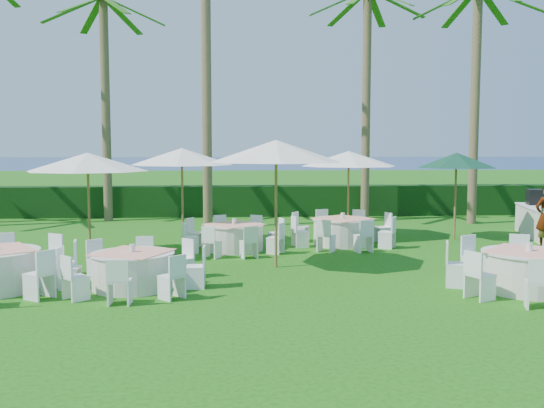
{
  "coord_description": "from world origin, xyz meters",
  "views": [
    {
      "loc": [
        0.91,
        -12.1,
        2.73
      ],
      "look_at": [
        1.82,
        3.13,
        1.3
      ],
      "focal_mm": 40.0,
      "sensor_mm": 36.0,
      "label": 1
    }
  ],
  "objects": [
    {
      "name": "umbrella_d",
      "position": [
        4.3,
        5.92,
        2.39
      ],
      "size": [
        2.87,
        2.87,
        2.62
      ],
      "color": "brown",
      "rests_on": "ground"
    },
    {
      "name": "ocean",
      "position": [
        0.0,
        102.0,
        0.0
      ],
      "size": [
        260.0,
        260.0,
        0.0
      ],
      "primitive_type": "plane",
      "color": "#082353",
      "rests_on": "ground"
    },
    {
      "name": "banquet_table_f",
      "position": [
        3.9,
        4.59,
        0.39
      ],
      "size": [
        2.95,
        2.95,
        0.9
      ],
      "color": "silver",
      "rests_on": "ground"
    },
    {
      "name": "umbrella_b",
      "position": [
        1.82,
        1.5,
        2.64
      ],
      "size": [
        2.97,
        2.97,
        2.9
      ],
      "color": "brown",
      "rests_on": "ground"
    },
    {
      "name": "palm_d",
      "position": [
        5.89,
        10.94,
        4.76
      ],
      "size": [
        4.4,
        4.0,
        8.62
      ],
      "color": "brown",
      "rests_on": "ground"
    },
    {
      "name": "umbrella_c",
      "position": [
        -0.59,
        4.93,
        2.47
      ],
      "size": [
        2.84,
        2.84,
        2.71
      ],
      "color": "brown",
      "rests_on": "ground"
    },
    {
      "name": "banquet_table_b",
      "position": [
        -1.1,
        -0.39,
        0.37
      ],
      "size": [
        2.81,
        2.81,
        0.87
      ],
      "color": "silver",
      "rests_on": "ground"
    },
    {
      "name": "hedge",
      "position": [
        0.0,
        12.0,
        0.6
      ],
      "size": [
        34.0,
        1.0,
        1.2
      ],
      "primitive_type": "cube",
      "color": "black",
      "rests_on": "ground"
    },
    {
      "name": "palm_e",
      "position": [
        9.36,
        9.02,
        4.59
      ],
      "size": [
        4.26,
        4.36,
        8.28
      ],
      "color": "brown",
      "rests_on": "ground"
    },
    {
      "name": "buffet_table",
      "position": [
        10.08,
        5.29,
        0.49
      ],
      "size": [
        1.71,
        4.06,
        1.41
      ],
      "color": "silver",
      "rests_on": "ground"
    },
    {
      "name": "umbrella_a",
      "position": [
        -2.71,
        2.98,
        2.37
      ],
      "size": [
        2.95,
        2.95,
        2.6
      ],
      "color": "brown",
      "rests_on": "ground"
    },
    {
      "name": "umbrella_green",
      "position": [
        7.4,
        5.39,
        2.35
      ],
      "size": [
        2.36,
        2.36,
        2.58
      ],
      "color": "brown",
      "rests_on": "ground"
    },
    {
      "name": "banquet_table_c",
      "position": [
        6.46,
        -1.06,
        0.4
      ],
      "size": [
        3.0,
        3.0,
        0.93
      ],
      "color": "silver",
      "rests_on": "ground"
    },
    {
      "name": "palm_b",
      "position": [
        -3.84,
        10.65,
        4.53
      ],
      "size": [
        4.41,
        4.03,
        8.16
      ],
      "color": "brown",
      "rests_on": "ground"
    },
    {
      "name": "banquet_table_e",
      "position": [
        0.86,
        3.84,
        0.37
      ],
      "size": [
        2.74,
        2.74,
        0.85
      ],
      "color": "silver",
      "rests_on": "ground"
    },
    {
      "name": "palm_c",
      "position": [
        -0.04,
        8.48,
        5.8
      ],
      "size": [
        4.4,
        4.02,
        10.64
      ],
      "color": "brown",
      "rests_on": "ground"
    },
    {
      "name": "ground",
      "position": [
        0.0,
        0.0,
        0.0
      ],
      "size": [
        120.0,
        120.0,
        0.0
      ],
      "primitive_type": "plane",
      "color": "#13570E",
      "rests_on": "ground"
    }
  ]
}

